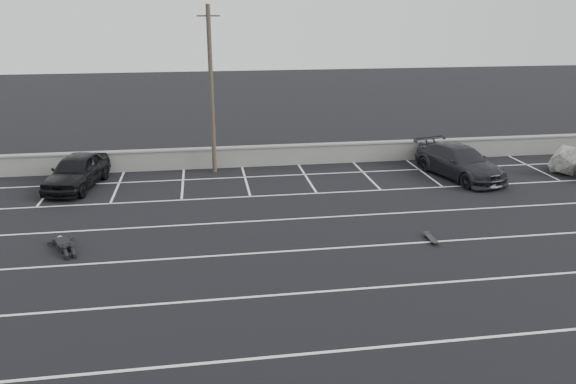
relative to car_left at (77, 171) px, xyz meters
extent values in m
plane|color=black|center=(9.78, -11.58, -0.78)|extent=(120.00, 120.00, 0.00)
cube|color=gray|center=(9.78, 2.42, -0.28)|extent=(50.00, 0.35, 1.00)
cube|color=gray|center=(9.78, 2.42, 0.24)|extent=(50.00, 0.45, 0.08)
cube|color=silver|center=(9.78, -14.58, -0.78)|extent=(36.00, 0.10, 0.01)
cube|color=silver|center=(9.78, -11.58, -0.78)|extent=(36.00, 0.10, 0.01)
cube|color=silver|center=(9.78, -8.58, -0.78)|extent=(36.00, 0.10, 0.01)
cube|color=silver|center=(9.78, -5.58, -0.78)|extent=(36.00, 0.10, 0.01)
cube|color=silver|center=(9.78, -2.58, -0.78)|extent=(36.00, 0.10, 0.01)
cube|color=silver|center=(9.78, 0.42, -0.78)|extent=(36.00, 0.10, 0.01)
cube|color=silver|center=(-1.22, -0.08, -0.78)|extent=(0.10, 5.00, 0.01)
cube|color=silver|center=(1.78, -0.08, -0.78)|extent=(0.10, 5.00, 0.01)
cube|color=silver|center=(4.78, -0.08, -0.78)|extent=(0.10, 5.00, 0.01)
cube|color=silver|center=(7.78, -0.08, -0.78)|extent=(0.10, 5.00, 0.01)
cube|color=silver|center=(10.78, -0.08, -0.78)|extent=(0.10, 5.00, 0.01)
cube|color=silver|center=(13.78, -0.08, -0.78)|extent=(0.10, 5.00, 0.01)
cube|color=silver|center=(16.78, -0.08, -0.78)|extent=(0.10, 5.00, 0.01)
cube|color=silver|center=(19.78, -0.08, -0.78)|extent=(0.10, 5.00, 0.01)
cube|color=silver|center=(22.78, -0.08, -0.78)|extent=(0.10, 5.00, 0.01)
imported|color=black|center=(0.00, 0.00, 0.00)|extent=(2.75, 4.86, 1.56)
imported|color=black|center=(18.20, -1.13, -0.01)|extent=(3.42, 5.65, 1.53)
cylinder|color=#4C4238|center=(6.35, 1.62, 3.28)|extent=(0.22, 0.22, 8.12)
cube|color=#4C4238|center=(6.35, 1.62, 6.80)|extent=(1.08, 0.07, 0.07)
cylinder|color=#262628|center=(17.79, 2.02, -0.30)|extent=(0.70, 0.70, 0.96)
cylinder|color=#262628|center=(17.79, 2.02, 0.21)|extent=(0.78, 0.78, 0.05)
cube|color=black|center=(13.76, -8.47, -0.68)|extent=(0.23, 0.88, 0.02)
cube|color=#262628|center=(13.77, -8.17, -0.72)|extent=(0.18, 0.06, 0.04)
cube|color=#262628|center=(13.76, -8.76, -0.72)|extent=(0.18, 0.06, 0.04)
cylinder|color=black|center=(13.66, -8.17, -0.75)|extent=(0.03, 0.06, 0.06)
cylinder|color=black|center=(13.87, -8.17, -0.75)|extent=(0.03, 0.06, 0.06)
cylinder|color=black|center=(13.65, -8.76, -0.75)|extent=(0.03, 0.06, 0.06)
cylinder|color=black|center=(13.87, -8.76, -0.75)|extent=(0.03, 0.06, 0.06)
camera|label=1|loc=(5.82, -26.03, 7.24)|focal=35.00mm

